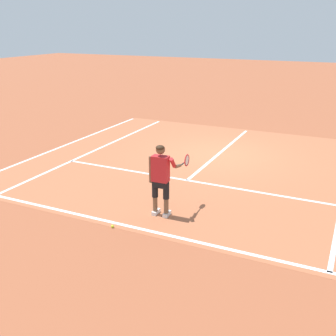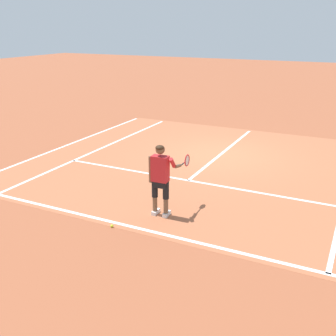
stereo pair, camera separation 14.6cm
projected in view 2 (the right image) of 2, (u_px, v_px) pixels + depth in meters
ground_plane at (221, 154)px, 14.07m from camera, size 80.00×80.00×0.00m
court_inner_surface at (209, 164)px, 13.08m from camera, size 10.98×9.96×0.00m
line_baseline at (131, 226)px, 9.04m from camera, size 10.98×0.10×0.01m
line_service at (188, 180)px, 11.71m from camera, size 8.23×0.10×0.01m
line_centre_service at (225, 151)px, 14.42m from camera, size 0.10×6.40×0.01m
line_singles_left at (102, 148)px, 14.80m from camera, size 0.10×9.56×0.01m
line_doubles_left at (72, 143)px, 15.37m from camera, size 0.10×9.56×0.01m
tennis_player at (161, 175)px, 9.27m from camera, size 0.62×1.14×1.71m
tennis_ball_near_feet at (112, 226)px, 9.00m from camera, size 0.07×0.07×0.07m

